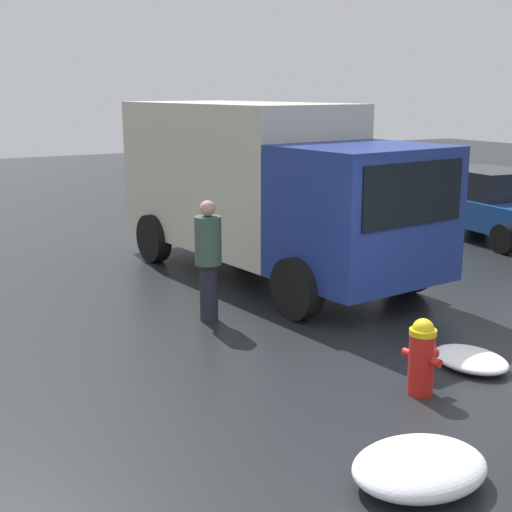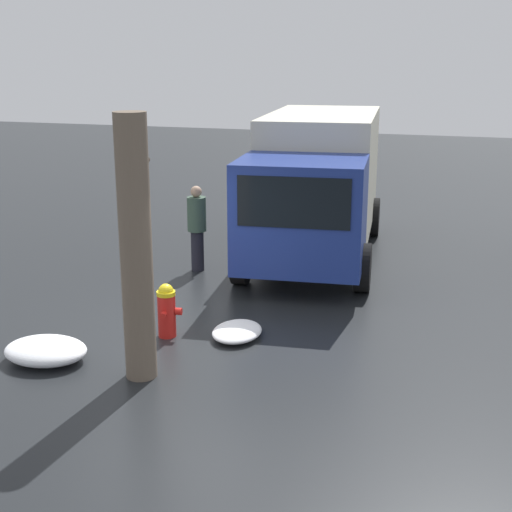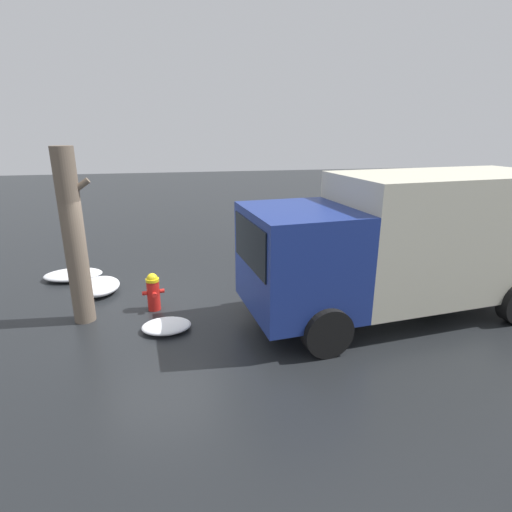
{
  "view_description": "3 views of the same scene",
  "coord_description": "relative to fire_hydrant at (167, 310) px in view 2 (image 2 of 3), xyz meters",
  "views": [
    {
      "loc": [
        -5.31,
        5.06,
        3.19
      ],
      "look_at": [
        3.33,
        0.12,
        0.86
      ],
      "focal_mm": 50.0,
      "sensor_mm": 36.0,
      "label": 1
    },
    {
      "loc": [
        -9.34,
        -4.39,
        4.2
      ],
      "look_at": [
        1.96,
        -0.81,
        0.82
      ],
      "focal_mm": 50.0,
      "sensor_mm": 36.0,
      "label": 2
    },
    {
      "loc": [
        0.67,
        -8.34,
        3.8
      ],
      "look_at": [
        2.29,
        0.03,
        1.09
      ],
      "focal_mm": 28.0,
      "sensor_mm": 36.0,
      "label": 3
    }
  ],
  "objects": [
    {
      "name": "ground_plane",
      "position": [
        -0.0,
        0.0,
        -0.43
      ],
      "size": [
        60.0,
        60.0,
        0.0
      ],
      "primitive_type": "plane",
      "color": "black"
    },
    {
      "name": "fire_hydrant",
      "position": [
        0.0,
        0.0,
        0.0
      ],
      "size": [
        0.48,
        0.39,
        0.85
      ],
      "rotation": [
        0.0,
        0.0,
        4.89
      ],
      "color": "red",
      "rests_on": "ground_plane"
    },
    {
      "name": "tree_trunk",
      "position": [
        -1.39,
        -0.25,
        1.34
      ],
      "size": [
        0.64,
        0.42,
        3.52
      ],
      "color": "#6B5B4C",
      "rests_on": "ground_plane"
    },
    {
      "name": "delivery_truck",
      "position": [
        5.27,
        -1.13,
        1.17
      ],
      "size": [
        6.71,
        3.08,
        2.96
      ],
      "rotation": [
        0.0,
        0.0,
        1.68
      ],
      "color": "navy",
      "rests_on": "ground_plane"
    },
    {
      "name": "pedestrian",
      "position": [
        3.38,
        0.87,
        0.5
      ],
      "size": [
        0.37,
        0.37,
        1.71
      ],
      "rotation": [
        0.0,
        0.0,
        2.85
      ],
      "color": "#23232D",
      "rests_on": "ground_plane"
    },
    {
      "name": "snow_pile_by_hydrant",
      "position": [
        0.28,
        -1.04,
        -0.34
      ],
      "size": [
        0.96,
        0.74,
        0.19
      ],
      "color": "white",
      "rests_on": "ground_plane"
    },
    {
      "name": "snow_pile_by_tree",
      "position": [
        -1.36,
        1.26,
        -0.28
      ],
      "size": [
        0.95,
        1.2,
        0.31
      ],
      "color": "white",
      "rests_on": "ground_plane"
    }
  ]
}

